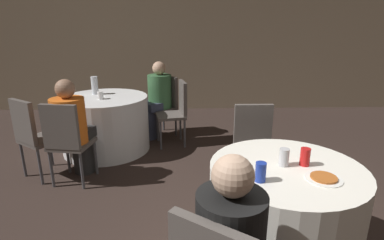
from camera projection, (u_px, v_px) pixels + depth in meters
name	position (u px, v px, depth m)	size (l,w,h in m)	color
wall_back	(216.00, 40.00, 5.97)	(16.00, 0.06, 2.80)	gray
table_near	(282.00, 215.00, 2.12)	(1.04, 1.04, 0.75)	white
table_far	(106.00, 124.00, 4.12)	(1.17, 1.17, 0.75)	white
chair_near_north	(254.00, 143.00, 2.96)	(0.40, 0.41, 0.93)	#59514C
chair_far_northeast	(165.00, 100.00, 4.68)	(0.56, 0.56, 0.93)	#59514C
chair_far_east	(177.00, 108.00, 4.27)	(0.47, 0.47, 0.93)	#59514C
chair_far_southwest	(33.00, 132.00, 3.27)	(0.56, 0.56, 0.93)	#59514C
chair_far_south	(66.00, 137.00, 3.12)	(0.46, 0.46, 0.93)	#59514C
person_green_jacket	(156.00, 99.00, 4.57)	(0.50, 0.48, 1.16)	#33384C
person_orange_shirt	(74.00, 129.00, 3.27)	(0.38, 0.51, 1.15)	#282828
pizza_plate_near	(324.00, 178.00, 1.84)	(0.22, 0.22, 0.02)	white
soda_can_silver	(284.00, 157.00, 2.01)	(0.07, 0.07, 0.12)	silver
soda_can_blue	(261.00, 172.00, 1.80)	(0.07, 0.07, 0.12)	#1E38A5
soda_can_red	(305.00, 157.00, 2.01)	(0.07, 0.07, 0.12)	red
bottle_far	(95.00, 85.00, 4.13)	(0.09, 0.09, 0.25)	silver
cup_far	(100.00, 95.00, 3.87)	(0.07, 0.07, 0.10)	white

